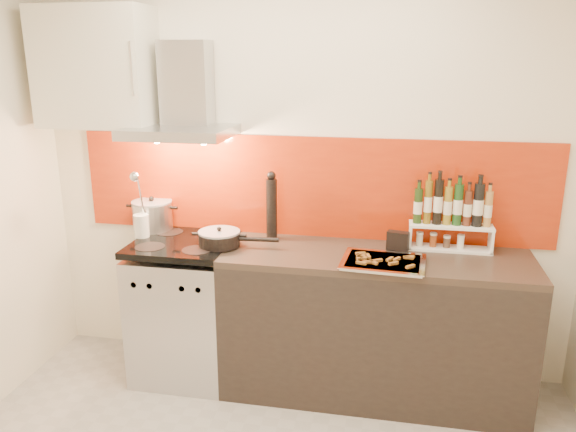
% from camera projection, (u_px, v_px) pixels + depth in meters
% --- Properties ---
extents(back_wall, '(3.40, 0.02, 2.60)m').
position_uv_depth(back_wall, '(302.00, 174.00, 3.54)').
color(back_wall, silver).
rests_on(back_wall, ground).
extents(backsplash, '(3.00, 0.02, 0.64)m').
position_uv_depth(backsplash, '(309.00, 187.00, 3.54)').
color(backsplash, '#9C2208').
rests_on(backsplash, back_wall).
extents(range_stove, '(0.60, 0.60, 0.91)m').
position_uv_depth(range_stove, '(186.00, 310.00, 3.62)').
color(range_stove, '#B7B7BA').
rests_on(range_stove, ground).
extents(counter, '(1.80, 0.60, 0.90)m').
position_uv_depth(counter, '(373.00, 324.00, 3.40)').
color(counter, black).
rests_on(counter, ground).
extents(range_hood, '(0.62, 0.50, 0.61)m').
position_uv_depth(range_hood, '(184.00, 103.00, 3.40)').
color(range_hood, '#B7B7BA').
rests_on(range_hood, back_wall).
extents(upper_cabinet, '(0.70, 0.35, 0.72)m').
position_uv_depth(upper_cabinet, '(96.00, 68.00, 3.43)').
color(upper_cabinet, beige).
rests_on(upper_cabinet, back_wall).
extents(stock_pot, '(0.26, 0.26, 0.23)m').
position_uv_depth(stock_pot, '(153.00, 215.00, 3.70)').
color(stock_pot, '#B7B7BA').
rests_on(stock_pot, range_stove).
extents(saute_pan, '(0.49, 0.25, 0.12)m').
position_uv_depth(saute_pan, '(221.00, 238.00, 3.40)').
color(saute_pan, black).
rests_on(saute_pan, range_stove).
extents(utensil_jar, '(0.09, 0.14, 0.45)m').
position_uv_depth(utensil_jar, '(141.00, 219.00, 3.53)').
color(utensil_jar, silver).
rests_on(utensil_jar, range_stove).
extents(pepper_mill, '(0.07, 0.07, 0.44)m').
position_uv_depth(pepper_mill, '(272.00, 207.00, 3.50)').
color(pepper_mill, black).
rests_on(pepper_mill, counter).
extents(step_shelf, '(0.49, 0.13, 0.43)m').
position_uv_depth(step_shelf, '(452.00, 217.00, 3.31)').
color(step_shelf, white).
rests_on(step_shelf, counter).
extents(caddy_box, '(0.14, 0.08, 0.11)m').
position_uv_depth(caddy_box, '(398.00, 241.00, 3.34)').
color(caddy_box, black).
rests_on(caddy_box, counter).
extents(baking_tray, '(0.48, 0.38, 0.03)m').
position_uv_depth(baking_tray, '(383.00, 262.00, 3.12)').
color(baking_tray, silver).
rests_on(baking_tray, counter).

